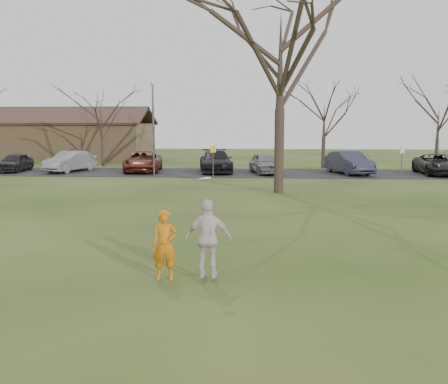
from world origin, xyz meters
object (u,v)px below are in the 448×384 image
(car_0, at_px, (15,162))
(building, at_px, (46,140))
(car_5, at_px, (349,163))
(car_6, at_px, (438,164))
(car_4, at_px, (265,163))
(catching_play, at_px, (208,239))
(player_defender, at_px, (165,245))
(lamp_post, at_px, (153,116))
(car_1, at_px, (70,161))
(big_tree, at_px, (281,51))
(car_3, at_px, (216,161))
(car_2, at_px, (143,162))

(car_0, bearing_deg, building, 100.55)
(car_5, height_order, car_6, car_5)
(car_4, bearing_deg, catching_play, -106.70)
(player_defender, relative_size, lamp_post, 0.25)
(car_0, xyz_separation_m, car_5, (23.83, -0.06, 0.12))
(lamp_post, bearing_deg, car_4, 15.21)
(car_1, bearing_deg, car_4, 15.24)
(car_0, relative_size, lamp_post, 0.63)
(player_defender, height_order, catching_play, catching_play)
(lamp_post, bearing_deg, catching_play, -75.11)
(player_defender, distance_m, car_4, 24.36)
(car_0, distance_m, car_6, 29.82)
(building, relative_size, big_tree, 1.47)
(car_1, xyz_separation_m, car_6, (25.80, -0.27, -0.04))
(car_6, bearing_deg, car_1, -179.28)
(player_defender, distance_m, catching_play, 1.01)
(car_1, distance_m, big_tree, 18.75)
(car_3, bearing_deg, player_defender, -95.86)
(car_0, distance_m, lamp_post, 11.39)
(car_4, bearing_deg, big_tree, -99.71)
(car_6, relative_size, catching_play, 2.23)
(car_1, distance_m, car_3, 10.55)
(lamp_post, bearing_deg, car_0, 168.27)
(car_2, height_order, building, building)
(car_1, xyz_separation_m, building, (-7.34, 13.11, 1.15))
(car_6, bearing_deg, car_4, -178.16)
(player_defender, height_order, car_4, player_defender)
(car_4, bearing_deg, car_2, 161.75)
(car_6, bearing_deg, car_3, 178.46)
(car_1, xyz_separation_m, car_4, (14.08, -0.38, -0.02))
(car_1, bearing_deg, car_6, 16.17)
(player_defender, xyz_separation_m, car_0, (-15.63, 24.44, -0.09))
(car_4, bearing_deg, car_5, -11.77)
(lamp_post, bearing_deg, car_5, 9.33)
(player_defender, bearing_deg, car_6, 55.98)
(car_0, distance_m, car_4, 18.11)
(player_defender, relative_size, car_6, 0.32)
(player_defender, relative_size, car_2, 0.30)
(car_2, distance_m, catching_play, 26.14)
(building, relative_size, lamp_post, 3.29)
(catching_play, bearing_deg, big_tree, 82.03)
(big_tree, bearing_deg, player_defender, -101.75)
(car_3, bearing_deg, building, 136.50)
(player_defender, bearing_deg, car_3, 88.66)
(car_5, bearing_deg, car_0, 162.39)
(car_0, bearing_deg, big_tree, -30.93)
(car_0, relative_size, car_3, 0.72)
(car_1, bearing_deg, car_3, 19.44)
(car_5, xyz_separation_m, catching_play, (-7.22, -24.46, 0.15))
(car_0, xyz_separation_m, car_2, (9.31, 0.58, 0.06))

